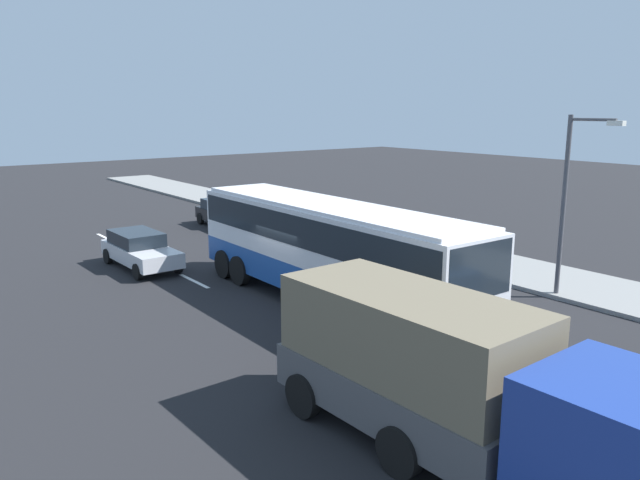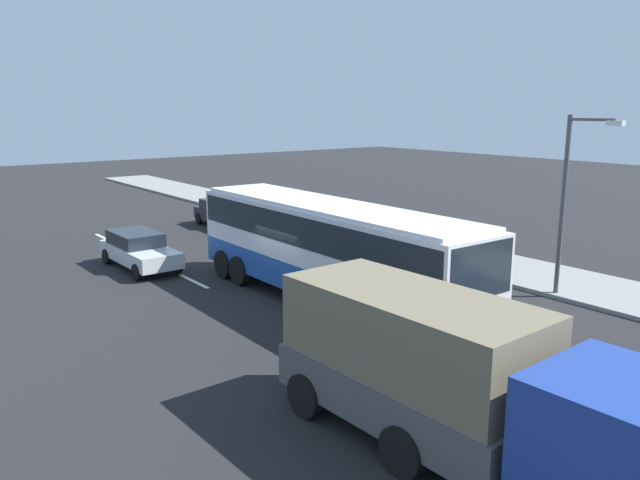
# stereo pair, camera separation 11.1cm
# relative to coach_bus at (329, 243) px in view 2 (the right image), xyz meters

# --- Properties ---
(ground_plane) EXTENTS (120.00, 120.00, 0.00)m
(ground_plane) POSITION_rel_coach_bus_xyz_m (-1.21, -0.32, -2.13)
(ground_plane) COLOR black
(sidewalk_curb) EXTENTS (80.00, 4.00, 0.15)m
(sidewalk_curb) POSITION_rel_coach_bus_xyz_m (-1.21, 8.50, -2.05)
(sidewalk_curb) COLOR gray
(sidewalk_curb) RESTS_ON ground_plane
(lane_centreline) EXTENTS (27.22, 0.16, 0.01)m
(lane_centreline) POSITION_rel_coach_bus_xyz_m (-3.71, -2.33, -2.12)
(lane_centreline) COLOR white
(lane_centreline) RESTS_ON ground_plane
(coach_bus) EXTENTS (12.50, 2.92, 3.42)m
(coach_bus) POSITION_rel_coach_bus_xyz_m (0.00, 0.00, 0.00)
(coach_bus) COLOR #1E4C9E
(coach_bus) RESTS_ON ground_plane
(cargo_truck) EXTENTS (7.89, 2.75, 2.98)m
(cargo_truck) POSITION_rel_coach_bus_xyz_m (8.57, -3.94, -0.50)
(cargo_truck) COLOR navy
(cargo_truck) RESTS_ON ground_plane
(car_silver_hatch) EXTENTS (4.56, 1.91, 1.47)m
(car_silver_hatch) POSITION_rel_coach_bus_xyz_m (-8.56, -3.15, -1.35)
(car_silver_hatch) COLOR silver
(car_silver_hatch) RESTS_ON ground_plane
(car_black_sedan) EXTENTS (4.17, 2.15, 1.47)m
(car_black_sedan) POSITION_rel_coach_bus_xyz_m (-14.47, 3.96, -1.35)
(car_black_sedan) COLOR black
(car_black_sedan) RESTS_ON ground_plane
(pedestrian_near_curb) EXTENTS (0.32, 0.32, 1.75)m
(pedestrian_near_curb) POSITION_rel_coach_bus_xyz_m (-3.32, 7.17, -0.96)
(pedestrian_near_curb) COLOR black
(pedestrian_near_curb) RESTS_ON sidewalk_curb
(pedestrian_at_crossing) EXTENTS (0.32, 0.32, 1.61)m
(pedestrian_at_crossing) POSITION_rel_coach_bus_xyz_m (-0.13, 7.89, -1.06)
(pedestrian_at_crossing) COLOR black
(pedestrian_at_crossing) RESTS_ON sidewalk_curb
(street_lamp) EXTENTS (1.87, 0.24, 6.10)m
(street_lamp) POSITION_rel_coach_bus_xyz_m (4.40, 6.81, 1.59)
(street_lamp) COLOR #47474C
(street_lamp) RESTS_ON sidewalk_curb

